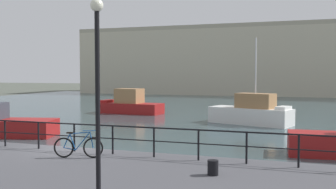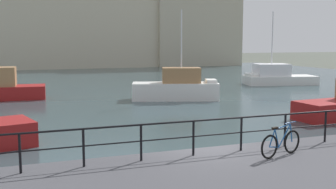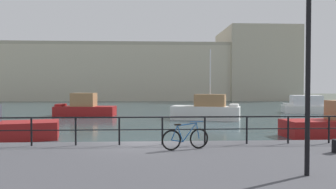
% 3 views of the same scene
% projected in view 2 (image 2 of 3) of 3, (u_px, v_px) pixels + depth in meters
% --- Properties ---
extents(ground_plane, '(240.00, 240.00, 0.00)m').
position_uv_depth(ground_plane, '(211.00, 172.00, 13.76)').
color(ground_plane, '#4C5147').
extents(water_basin, '(80.00, 60.00, 0.01)m').
position_uv_depth(water_basin, '(75.00, 84.00, 41.80)').
color(water_basin, '#33474C').
rests_on(water_basin, ground_plane).
extents(harbor_building, '(63.72, 17.25, 16.03)m').
position_uv_depth(harbor_building, '(86.00, 28.00, 71.60)').
color(harbor_building, '#C1B79E').
rests_on(harbor_building, ground_plane).
extents(moored_harbor_tender, '(6.53, 3.93, 6.48)m').
position_uv_depth(moored_harbor_tender, '(177.00, 87.00, 30.57)').
color(moored_harbor_tender, white).
rests_on(moored_harbor_tender, water_basin).
extents(moored_blue_motorboat, '(6.34, 2.74, 2.37)m').
position_uv_depth(moored_blue_motorboat, '(0.00, 88.00, 30.61)').
color(moored_blue_motorboat, maroon).
rests_on(moored_blue_motorboat, water_basin).
extents(moored_cabin_cruiser, '(7.36, 4.37, 7.08)m').
position_uv_depth(moored_cabin_cruiser, '(277.00, 76.00, 41.39)').
color(moored_cabin_cruiser, white).
rests_on(moored_cabin_cruiser, water_basin).
extents(quay_railing, '(26.19, 0.07, 1.08)m').
position_uv_depth(quay_railing, '(241.00, 127.00, 13.09)').
color(quay_railing, black).
rests_on(quay_railing, quay_promenade).
extents(parked_bicycle, '(1.71, 0.56, 0.98)m').
position_uv_depth(parked_bicycle, '(281.00, 143.00, 12.50)').
color(parked_bicycle, black).
rests_on(parked_bicycle, quay_promenade).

